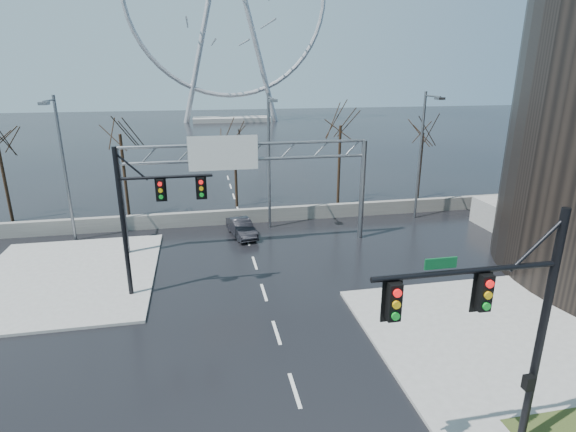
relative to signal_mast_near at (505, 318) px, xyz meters
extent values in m
plane|color=black|center=(-5.14, 4.04, -4.87)|extent=(260.00, 260.00, 0.00)
cube|color=gray|center=(4.86, 6.04, -4.80)|extent=(12.00, 10.00, 0.15)
cube|color=gray|center=(-16.14, 16.04, -4.80)|extent=(10.00, 12.00, 0.15)
cube|color=slate|center=(-5.14, 24.04, -4.32)|extent=(52.00, 0.50, 1.10)
cylinder|color=black|center=(1.36, 0.04, -0.87)|extent=(0.24, 0.24, 8.00)
cylinder|color=black|center=(-1.34, 0.04, 1.53)|extent=(5.40, 0.16, 0.16)
cube|color=black|center=(-0.84, -0.11, 0.93)|extent=(0.35, 0.28, 1.05)
cube|color=black|center=(-3.44, -0.11, 0.93)|extent=(0.35, 0.28, 1.05)
cylinder|color=black|center=(-12.14, 13.04, -0.87)|extent=(0.24, 0.24, 8.00)
cylinder|color=black|center=(-9.84, 13.04, 1.53)|extent=(4.60, 0.16, 0.16)
cube|color=black|center=(-10.14, 12.89, 0.93)|extent=(0.35, 0.28, 1.05)
cube|color=black|center=(-8.14, 12.89, 0.93)|extent=(0.35, 0.28, 1.05)
cylinder|color=slate|center=(-13.14, 19.04, -1.37)|extent=(0.36, 0.36, 7.00)
cylinder|color=slate|center=(2.86, 19.04, -1.37)|extent=(0.36, 0.36, 7.00)
cylinder|color=slate|center=(-5.14, 19.04, 2.13)|extent=(16.00, 0.20, 0.20)
cylinder|color=slate|center=(-5.14, 19.04, 1.13)|extent=(16.00, 0.20, 0.20)
cube|color=#0A4B22|center=(-6.64, 18.89, 1.63)|extent=(4.20, 0.10, 2.00)
cube|color=silver|center=(-6.64, 18.83, 1.63)|extent=(4.40, 0.02, 2.20)
cylinder|color=slate|center=(-17.14, 22.54, 0.13)|extent=(0.20, 0.20, 10.00)
cylinder|color=slate|center=(-17.14, 21.44, 4.83)|extent=(0.12, 2.20, 0.12)
cube|color=slate|center=(-17.14, 20.44, 4.73)|extent=(0.50, 0.70, 0.18)
cylinder|color=slate|center=(-3.14, 22.54, 0.13)|extent=(0.20, 0.20, 10.00)
cylinder|color=slate|center=(-3.14, 21.44, 4.83)|extent=(0.12, 2.20, 0.12)
cube|color=slate|center=(-3.14, 20.44, 4.73)|extent=(0.50, 0.70, 0.18)
cylinder|color=slate|center=(8.86, 22.54, 0.13)|extent=(0.20, 0.20, 10.00)
cylinder|color=slate|center=(8.86, 21.44, 4.83)|extent=(0.12, 2.20, 0.12)
cube|color=slate|center=(8.86, 20.44, 4.73)|extent=(0.50, 0.70, 0.18)
cylinder|color=black|center=(-23.14, 28.04, -1.72)|extent=(0.24, 0.24, 6.30)
cylinder|color=black|center=(-14.14, 27.54, -1.50)|extent=(0.24, 0.24, 6.75)
cylinder|color=black|center=(-5.14, 28.54, -1.95)|extent=(0.24, 0.24, 5.85)
cylinder|color=black|center=(3.86, 27.54, -1.36)|extent=(0.24, 0.24, 7.02)
cylinder|color=black|center=(11.86, 28.04, -1.81)|extent=(0.24, 0.24, 6.12)
cube|color=gray|center=(-0.14, 99.04, -4.37)|extent=(18.00, 6.00, 1.00)
cylinder|color=#B2B2B7|center=(-7.14, 99.04, 9.13)|extent=(8.28, 1.20, 28.82)
cylinder|color=#B2B2B7|center=(6.86, 99.04, 9.13)|extent=(8.28, 1.20, 28.82)
imported|color=black|center=(-5.44, 21.04, -4.24)|extent=(2.10, 4.03, 1.26)
camera|label=1|loc=(-8.13, -9.69, 6.59)|focal=28.00mm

